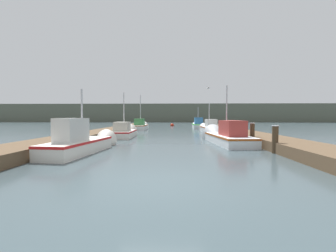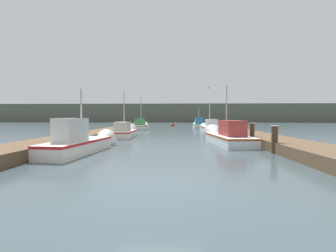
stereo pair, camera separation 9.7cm
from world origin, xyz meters
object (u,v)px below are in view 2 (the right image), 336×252
fishing_boat_1 (224,136)px  mooring_piling_1 (275,139)px  fishing_boat_4 (141,126)px  seagull_lead (208,88)px  fishing_boat_5 (199,125)px  fishing_boat_0 (83,142)px  mooring_piling_0 (252,134)px  fishing_boat_3 (209,128)px  fishing_boat_2 (125,132)px  channel_buoy (173,125)px

fishing_boat_1 → mooring_piling_1: (1.37, -4.26, 0.22)m
fishing_boat_4 → seagull_lead: 14.38m
fishing_boat_1 → mooring_piling_1: fishing_boat_1 is taller
seagull_lead → fishing_boat_5: bearing=4.9°
mooring_piling_1 → fishing_boat_1: bearing=107.8°
seagull_lead → fishing_boat_1: bearing=-153.7°
fishing_boat_0 → mooring_piling_0: bearing=24.6°
fishing_boat_3 → fishing_boat_5: size_ratio=1.04×
fishing_boat_3 → fishing_boat_4: 9.46m
mooring_piling_0 → mooring_piling_1: (-0.04, -3.18, -0.02)m
fishing_boat_1 → fishing_boat_4: size_ratio=1.21×
fishing_boat_0 → fishing_boat_3: (7.99, 13.70, -0.02)m
fishing_boat_2 → seagull_lead: size_ratio=8.52×
fishing_boat_0 → channel_buoy: size_ratio=4.91×
fishing_boat_1 → fishing_boat_5: size_ratio=1.14×
fishing_boat_5 → channel_buoy: size_ratio=5.02×
fishing_boat_1 → fishing_boat_4: fishing_boat_4 is taller
fishing_boat_0 → fishing_boat_3: 15.86m
mooring_piling_1 → channel_buoy: 30.39m
fishing_boat_2 → fishing_boat_3: size_ratio=0.82×
fishing_boat_0 → mooring_piling_1: fishing_boat_0 is taller
channel_buoy → seagull_lead: size_ratio=2.00×
channel_buoy → mooring_piling_1: bearing=-80.3°
mooring_piling_0 → fishing_boat_4: bearing=120.4°
fishing_boat_4 → mooring_piling_0: 18.00m
fishing_boat_2 → fishing_boat_5: (7.56, 14.48, 0.10)m
fishing_boat_1 → fishing_boat_3: size_ratio=1.10×
fishing_boat_5 → seagull_lead: size_ratio=10.04×
fishing_boat_2 → fishing_boat_3: (7.83, 5.67, 0.05)m
fishing_boat_2 → seagull_lead: seagull_lead is taller
fishing_boat_1 → fishing_boat_3: fishing_boat_1 is taller
fishing_boat_2 → fishing_boat_5: bearing=60.8°
mooring_piling_1 → seagull_lead: size_ratio=2.31×
fishing_boat_1 → mooring_piling_1: 4.48m
fishing_boat_2 → fishing_boat_5: 16.33m
fishing_boat_2 → channel_buoy: fishing_boat_2 is taller
fishing_boat_1 → seagull_lead: bearing=102.8°
fishing_boat_1 → channel_buoy: (-3.75, 25.69, -0.26)m
fishing_boat_2 → fishing_boat_1: bearing=-29.2°
fishing_boat_3 → channel_buoy: bearing=101.5°
fishing_boat_1 → fishing_boat_3: (0.39, 9.55, 0.02)m
fishing_boat_1 → fishing_boat_2: fishing_boat_2 is taller
channel_buoy → fishing_boat_1: bearing=-81.7°
fishing_boat_4 → fishing_boat_0: bearing=-90.0°
fishing_boat_3 → fishing_boat_0: bearing=-123.1°
mooring_piling_1 → seagull_lead: seagull_lead is taller
fishing_boat_5 → fishing_boat_2: bearing=-115.8°
fishing_boat_3 → mooring_piling_0: 10.68m
seagull_lead → fishing_boat_3: bearing=-1.0°
fishing_boat_5 → mooring_piling_1: bearing=-85.1°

